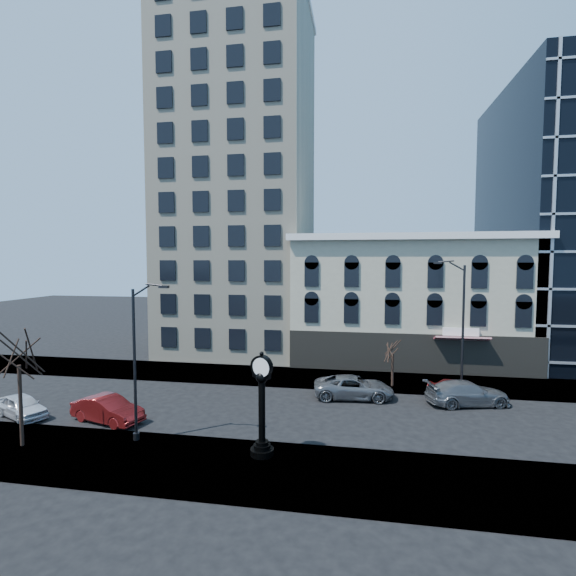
% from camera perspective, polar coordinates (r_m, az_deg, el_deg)
% --- Properties ---
extents(ground, '(160.00, 160.00, 0.00)m').
position_cam_1_polar(ground, '(29.59, -5.34, -16.13)').
color(ground, black).
rests_on(ground, ground).
extents(sidewalk_far, '(160.00, 6.00, 0.12)m').
position_cam_1_polar(sidewalk_far, '(36.99, -2.06, -11.92)').
color(sidewalk_far, gray).
rests_on(sidewalk_far, ground).
extents(sidewalk_near, '(160.00, 6.00, 0.12)m').
position_cam_1_polar(sidewalk_near, '(22.55, -11.06, -22.64)').
color(sidewalk_near, gray).
rests_on(sidewalk_near, ground).
extents(cream_tower, '(15.90, 15.40, 42.50)m').
position_cam_1_polar(cream_tower, '(48.55, -6.72, 14.74)').
color(cream_tower, beige).
rests_on(cream_tower, ground).
extents(victorian_row, '(22.60, 11.19, 12.50)m').
position_cam_1_polar(victorian_row, '(43.20, 15.94, -1.77)').
color(victorian_row, '#B9B498').
rests_on(victorian_row, ground).
extents(street_clock, '(1.22, 1.22, 5.37)m').
position_cam_1_polar(street_clock, '(22.11, -3.59, -16.12)').
color(street_clock, black).
rests_on(street_clock, sidewalk_near).
extents(street_lamp_near, '(2.30, 0.47, 8.89)m').
position_cam_1_polar(street_lamp_near, '(23.93, -19.09, -4.20)').
color(street_lamp_near, black).
rests_on(street_lamp_near, sidewalk_near).
extents(street_lamp_far, '(2.56, 1.01, 10.16)m').
position_cam_1_polar(street_lamp_far, '(33.88, 21.68, -0.34)').
color(street_lamp_far, black).
rests_on(street_lamp_far, sidewalk_far).
extents(bare_tree_near, '(4.11, 4.11, 7.06)m').
position_cam_1_polar(bare_tree_near, '(26.52, -32.97, -6.84)').
color(bare_tree_near, '#322219').
rests_on(bare_tree_near, sidewalk_near).
extents(bare_tree_far, '(2.45, 2.45, 4.21)m').
position_cam_1_polar(bare_tree_far, '(34.29, 14.15, -7.73)').
color(bare_tree_far, '#322219').
rests_on(bare_tree_far, sidewalk_far).
extents(car_near_a, '(4.52, 3.26, 1.43)m').
position_cam_1_polar(car_near_a, '(32.67, -32.59, -13.46)').
color(car_near_a, silver).
rests_on(car_near_a, ground).
extents(car_near_b, '(5.08, 2.89, 1.58)m').
position_cam_1_polar(car_near_b, '(29.34, -23.44, -14.97)').
color(car_near_b, maroon).
rests_on(car_near_b, ground).
extents(car_far_a, '(5.97, 3.11, 1.61)m').
position_cam_1_polar(car_far_a, '(31.72, 8.97, -13.25)').
color(car_far_a, '#595B60').
rests_on(car_far_a, ground).
extents(car_far_b, '(6.09, 3.64, 1.65)m').
position_cam_1_polar(car_far_b, '(32.50, 23.31, -13.06)').
color(car_far_b, '#595B60').
rests_on(car_far_b, ground).
extents(car_far_c, '(4.76, 2.71, 1.53)m').
position_cam_1_polar(car_far_c, '(33.13, 22.42, -12.82)').
color(car_far_c, maroon).
rests_on(car_far_c, ground).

